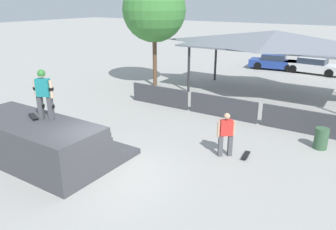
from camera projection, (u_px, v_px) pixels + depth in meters
name	position (u px, v px, depth m)	size (l,w,h in m)	color
ground_plane	(109.00, 174.00, 11.09)	(160.00, 160.00, 0.00)	#A3A09B
quarter_pipe_ramp	(40.00, 141.00, 11.87)	(5.47, 3.71, 1.60)	#424247
skater_on_deck	(44.00, 91.00, 11.15)	(0.76, 0.45, 1.78)	#4C4C51
skateboard_on_deck	(33.00, 116.00, 11.62)	(0.79, 0.49, 0.09)	blue
bystander_walking	(226.00, 132.00, 12.08)	(0.60, 0.51, 1.70)	#4C4C51
skateboard_on_ground	(246.00, 156.00, 12.27)	(0.30, 0.80, 0.09)	green
barrier_fence	(223.00, 107.00, 16.32)	(11.16, 0.12, 1.05)	#3D3D42
pavilion_shelter	(275.00, 40.00, 19.14)	(10.91, 4.65, 3.92)	#2D2D33
tree_far_back	(154.00, 10.00, 20.88)	(4.06, 4.06, 7.01)	brown
trash_bin	(321.00, 138.00, 12.86)	(0.52, 0.52, 0.85)	#385B3D
parked_car_blue	(274.00, 62.00, 27.81)	(4.27, 2.17, 1.27)	navy
parked_car_white	(313.00, 66.00, 26.21)	(4.61, 2.05, 1.27)	silver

